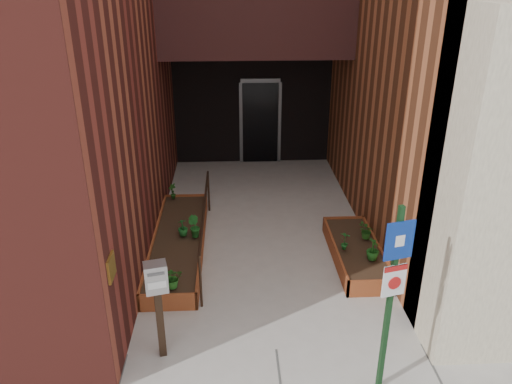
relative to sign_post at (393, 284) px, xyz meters
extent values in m
plane|color=#9E9991|center=(-1.21, 0.72, -1.52)|extent=(80.00, 80.00, 0.00)
cube|color=tan|center=(1.34, 0.92, 0.68)|extent=(1.10, 1.20, 4.40)
cube|color=black|center=(-1.21, 6.72, 2.48)|extent=(4.20, 2.00, 2.00)
cube|color=black|center=(-1.21, 8.12, -0.02)|extent=(4.00, 0.30, 3.00)
cube|color=black|center=(-1.01, 7.94, -0.47)|extent=(0.90, 0.06, 2.10)
cube|color=#B79338|center=(-3.20, 0.52, -0.02)|extent=(0.04, 0.30, 0.30)
cube|color=brown|center=(-2.76, 1.64, -1.37)|extent=(0.90, 0.04, 0.30)
cube|color=brown|center=(-2.76, 5.20, -1.37)|extent=(0.90, 0.04, 0.30)
cube|color=brown|center=(-3.19, 3.42, -1.37)|extent=(0.04, 3.60, 0.30)
cube|color=brown|center=(-2.33, 3.42, -1.37)|extent=(0.04, 3.60, 0.30)
cube|color=black|center=(-2.76, 3.42, -1.39)|extent=(0.82, 3.52, 0.26)
cube|color=brown|center=(0.39, 1.84, -1.37)|extent=(0.80, 0.04, 0.30)
cube|color=brown|center=(0.39, 4.00, -1.37)|extent=(0.80, 0.04, 0.30)
cube|color=brown|center=(0.01, 2.92, -1.37)|extent=(0.04, 2.20, 0.30)
cube|color=brown|center=(0.77, 2.92, -1.37)|extent=(0.04, 2.20, 0.30)
cube|color=black|center=(0.39, 2.92, -1.39)|extent=(0.72, 2.12, 0.26)
cylinder|color=black|center=(-2.26, 1.72, -1.07)|extent=(0.04, 0.04, 0.90)
cylinder|color=black|center=(-2.26, 5.02, -1.07)|extent=(0.04, 0.04, 0.90)
cylinder|color=black|center=(-2.26, 3.37, -0.64)|extent=(0.04, 3.30, 0.04)
cube|color=#133618|center=(0.00, 0.02, -0.28)|extent=(0.07, 0.07, 2.47)
cube|color=navy|center=(0.00, -0.02, 0.56)|extent=(0.33, 0.11, 0.45)
cube|color=white|center=(0.01, -0.02, 0.56)|extent=(0.11, 0.04, 0.13)
cube|color=white|center=(0.00, -0.02, 0.05)|extent=(0.28, 0.09, 0.39)
cube|color=#B21414|center=(0.01, -0.02, 0.22)|extent=(0.28, 0.08, 0.07)
cylinder|color=#B21414|center=(0.01, -0.03, 0.03)|extent=(0.16, 0.05, 0.16)
cube|color=black|center=(-2.72, 0.71, -1.00)|extent=(0.11, 0.11, 1.03)
cube|color=#A7A7AA|center=(-2.72, 0.71, -0.30)|extent=(0.32, 0.27, 0.39)
cube|color=#59595B|center=(-2.70, 0.61, -0.19)|extent=(0.20, 0.06, 0.04)
cube|color=white|center=(-2.70, 0.61, -0.35)|extent=(0.22, 0.06, 0.09)
imported|color=#23631C|center=(-2.68, 1.82, -1.05)|extent=(0.36, 0.36, 0.33)
imported|color=#17521A|center=(-2.46, 3.38, -1.02)|extent=(0.30, 0.30, 0.39)
imported|color=#195A1F|center=(-2.66, 3.43, -1.06)|extent=(0.24, 0.24, 0.32)
imported|color=#1D4F16|center=(-3.00, 5.02, -1.05)|extent=(0.25, 0.25, 0.33)
imported|color=#195217|center=(0.54, 2.45, -1.03)|extent=(0.22, 0.22, 0.38)
imported|color=#1B5F20|center=(0.14, 2.79, -1.04)|extent=(0.25, 0.25, 0.35)
imported|color=#24601B|center=(0.60, 3.14, -1.07)|extent=(0.38, 0.38, 0.30)
camera|label=1|loc=(-1.74, -4.53, 3.18)|focal=35.00mm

